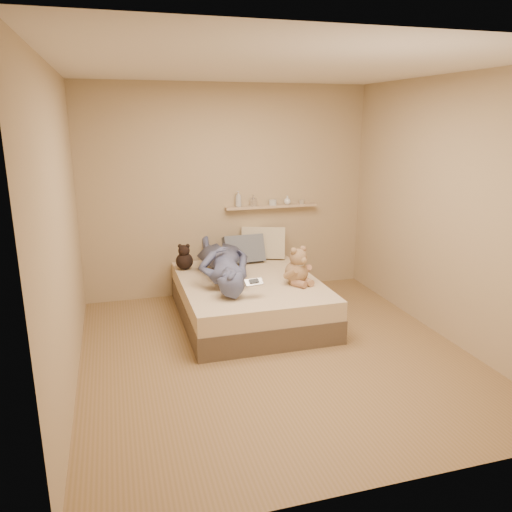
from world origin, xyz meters
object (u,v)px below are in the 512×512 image
object	(u,v)px
pillow_grey	(244,249)
wall_shelf	(271,206)
game_console	(254,282)
dark_plush	(184,258)
person	(223,261)
teddy_bear	(298,269)
pillow_cream	(263,243)
bed	(249,299)

from	to	relation	value
pillow_grey	wall_shelf	bearing A→B (deg)	27.17
game_console	pillow_grey	world-z (taller)	pillow_grey
pillow_grey	wall_shelf	world-z (taller)	wall_shelf
dark_plush	person	distance (m)	0.58
pillow_grey	person	bearing A→B (deg)	-125.61
game_console	person	world-z (taller)	person
teddy_bear	pillow_cream	bearing A→B (deg)	92.51
game_console	person	xyz separation A→B (m)	(-0.16, 0.72, 0.03)
bed	pillow_grey	world-z (taller)	pillow_grey
pillow_grey	game_console	bearing A→B (deg)	-100.31
dark_plush	person	size ratio (longest dim) A/B	0.20
dark_plush	pillow_cream	bearing A→B (deg)	12.45
game_console	wall_shelf	bearing A→B (deg)	66.04
person	dark_plush	bearing A→B (deg)	-43.82
bed	pillow_cream	xyz separation A→B (m)	(0.42, 0.83, 0.43)
bed	teddy_bear	bearing A→B (deg)	-30.72
teddy_bear	wall_shelf	distance (m)	1.28
dark_plush	pillow_cream	size ratio (longest dim) A/B	0.57
game_console	dark_plush	distance (m)	1.28
bed	person	world-z (taller)	person
teddy_bear	wall_shelf	world-z (taller)	wall_shelf
dark_plush	person	bearing A→B (deg)	-50.36
person	wall_shelf	distance (m)	1.20
game_console	pillow_cream	xyz separation A→B (m)	(0.52, 1.39, 0.04)
game_console	wall_shelf	size ratio (longest dim) A/B	0.16
game_console	wall_shelf	world-z (taller)	wall_shelf
teddy_bear	person	size ratio (longest dim) A/B	0.26
bed	wall_shelf	distance (m)	1.38
pillow_cream	person	distance (m)	0.96
bed	person	size ratio (longest dim) A/B	1.19
teddy_bear	pillow_grey	distance (m)	1.03
wall_shelf	dark_plush	bearing A→B (deg)	-165.25
bed	person	distance (m)	0.52
teddy_bear	pillow_cream	xyz separation A→B (m)	(-0.05, 1.11, 0.03)
dark_plush	wall_shelf	xyz separation A→B (m)	(1.18, 0.31, 0.51)
bed	dark_plush	size ratio (longest dim) A/B	6.03
dark_plush	wall_shelf	bearing A→B (deg)	14.75
bed	pillow_cream	world-z (taller)	pillow_cream
teddy_bear	pillow_cream	world-z (taller)	teddy_bear
teddy_bear	person	world-z (taller)	teddy_bear
pillow_cream	pillow_grey	world-z (taller)	pillow_cream
dark_plush	wall_shelf	size ratio (longest dim) A/B	0.26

